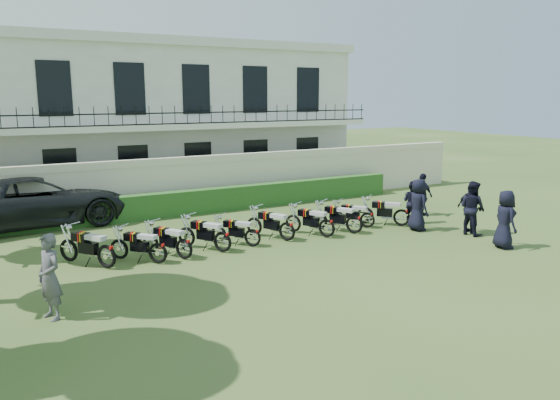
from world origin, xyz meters
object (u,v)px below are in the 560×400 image
Objects in this scene: motorcycle_7 at (354,220)px; officer_1 at (472,208)px; motorcycle_4 at (253,233)px; motorcycle_5 at (287,227)px; motorcycle_3 at (222,237)px; suv at (35,201)px; officer_2 at (471,208)px; officer_3 at (418,205)px; motorcycle_9 at (402,213)px; officer_4 at (412,202)px; motorcycle_8 at (368,216)px; motorcycle_2 at (184,244)px; motorcycle_1 at (158,248)px; officer_0 at (505,219)px; inspector at (50,277)px; motorcycle_0 at (106,251)px; motorcycle_6 at (327,224)px; officer_5 at (422,194)px.

officer_1 is (3.52, -2.09, 0.45)m from motorcycle_7.
motorcycle_5 reaches higher than motorcycle_4.
suv is at bearing 91.21° from motorcycle_3.
officer_2 is at bearing -55.77° from motorcycle_4.
officer_3 is at bearing -38.93° from motorcycle_5.
motorcycle_9 is at bearing 30.56° from officer_2.
motorcycle_8 is at bearing 73.28° from officer_4.
motorcycle_3 is (1.30, 0.12, 0.02)m from motorcycle_2.
motorcycle_8 is (8.05, 0.44, -0.03)m from motorcycle_1.
officer_0 reaches higher than motorcycle_3.
officer_3 reaches higher than motorcycle_1.
officer_0 is (5.65, -4.13, 0.44)m from motorcycle_5.
inspector is (-0.67, -9.57, -0.00)m from suv.
motorcycle_4 is at bearing 66.98° from officer_2.
motorcycle_0 is 3.51m from motorcycle_3.
inspector is at bearing 160.07° from motorcycle_8.
suv reaches higher than inspector.
motorcycle_9 is 0.22× the size of suv.
motorcycle_7 is 1.05m from motorcycle_8.
motorcycle_7 is (6.30, -0.04, 0.01)m from motorcycle_2.
motorcycle_0 is 1.17× the size of motorcycle_9.
inspector is 1.00× the size of officer_1.
motorcycle_8 is 1.34m from motorcycle_9.
motorcycle_7 is at bearing 137.94° from motorcycle_9.
officer_1 is 2.44m from officer_4.
motorcycle_9 is (1.27, -0.43, 0.05)m from motorcycle_8.
officer_0 is at bearing -53.13° from motorcycle_2.
motorcycle_9 is 0.85m from officer_3.
motorcycle_2 is 10.06m from officer_1.
motorcycle_4 is at bearing 147.68° from motorcycle_6.
officer_0 is at bearing 160.59° from officer_1.
officer_1 is at bearing -132.58° from officer_3.
motorcycle_5 is 7.02m from officer_0.
motorcycle_7 is at bearing 169.89° from motorcycle_8.
officer_1 is at bearing 70.74° from inspector.
motorcycle_7 is 0.93× the size of officer_0.
officer_2 is at bearing -172.90° from officer_4.
motorcycle_8 is at bearing -25.07° from motorcycle_5.
motorcycle_2 is (2.21, -0.24, -0.04)m from motorcycle_0.
motorcycle_8 is (4.84, 0.19, -0.00)m from motorcycle_4.
motorcycle_3 is at bearing 150.66° from motorcycle_6.
motorcycle_9 is 0.80× the size of inspector.
officer_3 reaches higher than officer_5.
motorcycle_5 is 6.57m from officer_1.
inspector is 13.61m from officer_4.
motorcycle_4 is at bearing 92.48° from officer_5.
motorcycle_3 is 5.95m from motorcycle_8.
motorcycle_9 reaches higher than motorcycle_1.
motorcycle_1 is 4.24m from inspector.
motorcycle_8 is (2.10, 0.41, -0.05)m from motorcycle_6.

